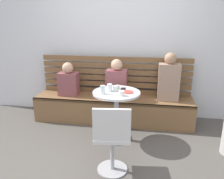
# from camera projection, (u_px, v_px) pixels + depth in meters

# --- Properties ---
(ground) EXTENTS (8.00, 8.00, 0.00)m
(ground) POSITION_uv_depth(u_px,v_px,m) (98.00, 160.00, 2.89)
(ground) COLOR #514C47
(back_wall) EXTENTS (5.20, 0.10, 2.90)m
(back_wall) POSITION_uv_depth(u_px,v_px,m) (117.00, 36.00, 4.01)
(back_wall) COLOR silver
(back_wall) RESTS_ON ground
(booth_bench) EXTENTS (2.70, 0.52, 0.44)m
(booth_bench) POSITION_uv_depth(u_px,v_px,m) (113.00, 109.00, 3.95)
(booth_bench) COLOR brown
(booth_bench) RESTS_ON ground
(booth_backrest) EXTENTS (2.65, 0.04, 0.67)m
(booth_backrest) POSITION_uv_depth(u_px,v_px,m) (115.00, 75.00, 4.02)
(booth_backrest) COLOR brown
(booth_backrest) RESTS_ON booth_bench
(cafe_table) EXTENTS (0.68, 0.68, 0.74)m
(cafe_table) POSITION_uv_depth(u_px,v_px,m) (116.00, 106.00, 3.27)
(cafe_table) COLOR #ADADB2
(cafe_table) RESTS_ON ground
(white_chair) EXTENTS (0.45, 0.45, 0.85)m
(white_chair) POSITION_uv_depth(u_px,v_px,m) (112.00, 138.00, 2.51)
(white_chair) COLOR #ADADB2
(white_chair) RESTS_ON ground
(person_adult) EXTENTS (0.34, 0.22, 0.79)m
(person_adult) POSITION_uv_depth(u_px,v_px,m) (169.00, 79.00, 3.68)
(person_adult) COLOR #9E7F6B
(person_adult) RESTS_ON booth_bench
(person_child_left) EXTENTS (0.34, 0.22, 0.58)m
(person_child_left) POSITION_uv_depth(u_px,v_px,m) (68.00, 81.00, 3.95)
(person_child_left) COLOR brown
(person_child_left) RESTS_ON booth_bench
(person_child_middle) EXTENTS (0.34, 0.22, 0.67)m
(person_child_middle) POSITION_uv_depth(u_px,v_px,m) (117.00, 81.00, 3.76)
(person_child_middle) COLOR brown
(person_child_middle) RESTS_ON booth_bench
(cup_ceramic_white) EXTENTS (0.08, 0.08, 0.07)m
(cup_ceramic_white) POSITION_uv_depth(u_px,v_px,m) (121.00, 93.00, 3.03)
(cup_ceramic_white) COLOR white
(cup_ceramic_white) RESTS_ON cafe_table
(cup_glass_tall) EXTENTS (0.07, 0.07, 0.12)m
(cup_glass_tall) POSITION_uv_depth(u_px,v_px,m) (103.00, 90.00, 3.10)
(cup_glass_tall) COLOR silver
(cup_glass_tall) RESTS_ON cafe_table
(cup_glass_short) EXTENTS (0.08, 0.08, 0.08)m
(cup_glass_short) POSITION_uv_depth(u_px,v_px,m) (116.00, 88.00, 3.23)
(cup_glass_short) COLOR silver
(cup_glass_short) RESTS_ON cafe_table
(cup_water_clear) EXTENTS (0.07, 0.07, 0.11)m
(cup_water_clear) POSITION_uv_depth(u_px,v_px,m) (110.00, 88.00, 3.21)
(cup_water_clear) COLOR white
(cup_water_clear) RESTS_ON cafe_table
(cup_espresso_small) EXTENTS (0.06, 0.06, 0.05)m
(cup_espresso_small) POSITION_uv_depth(u_px,v_px,m) (118.00, 87.00, 3.34)
(cup_espresso_small) COLOR silver
(cup_espresso_small) RESTS_ON cafe_table
(plate_small) EXTENTS (0.17, 0.17, 0.01)m
(plate_small) POSITION_uv_depth(u_px,v_px,m) (127.00, 92.00, 3.18)
(plate_small) COLOR #DB4C42
(plate_small) RESTS_ON cafe_table
(phone_on_table) EXTENTS (0.07, 0.14, 0.01)m
(phone_on_table) POSITION_uv_depth(u_px,v_px,m) (123.00, 89.00, 3.32)
(phone_on_table) COLOR black
(phone_on_table) RESTS_ON cafe_table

